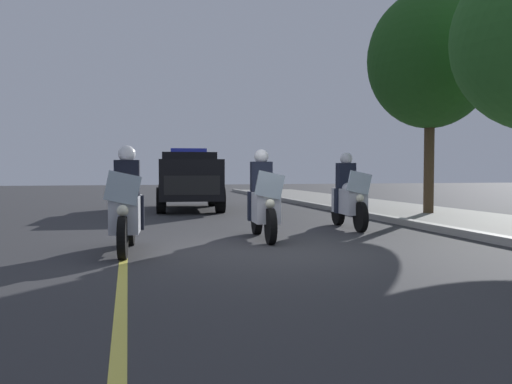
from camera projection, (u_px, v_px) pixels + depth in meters
ground_plane at (278, 251)px, 8.54m from camera, size 80.00×80.00×0.00m
curb_strip at (494, 239)px, 9.51m from camera, size 48.00×0.24×0.15m
lane_stripe_center at (124, 256)px, 7.96m from camera, size 48.00×0.12×0.01m
police_motorcycle_lead_left at (126, 208)px, 8.42m from camera, size 2.14×0.62×1.72m
police_motorcycle_lead_right at (263, 202)px, 10.02m from camera, size 2.14×0.62×1.72m
police_motorcycle_trailing at (349, 197)px, 11.84m from camera, size 2.14×0.62×1.72m
police_suv at (189, 178)px, 17.59m from camera, size 5.03×2.37×2.05m
tree_far_back at (430, 60)px, 14.80m from camera, size 3.52×3.52×6.29m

